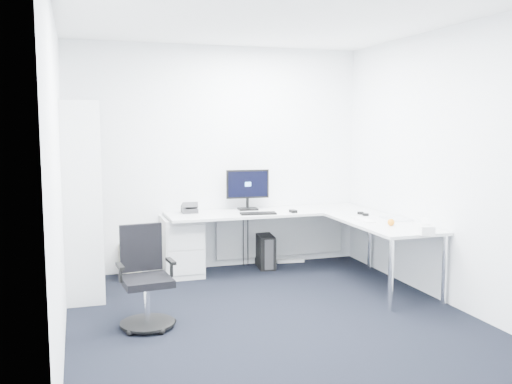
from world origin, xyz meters
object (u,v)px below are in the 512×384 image
object	(u,v)px
task_chair	(147,278)
monitor	(248,189)
bookshelf	(81,199)
l_desk	(280,246)
laptop	(396,208)

from	to	relation	value
task_chair	monitor	xyz separation A→B (m)	(1.43, 1.72, 0.53)
bookshelf	task_chair	distance (m)	1.46
monitor	l_desk	bearing A→B (deg)	-61.97
bookshelf	monitor	size ratio (longest dim) A/B	3.78
l_desk	monitor	distance (m)	0.83
task_chair	monitor	size ratio (longest dim) A/B	1.69
laptop	monitor	bearing A→B (deg)	138.25
l_desk	bookshelf	bearing A→B (deg)	178.68
bookshelf	l_desk	bearing A→B (deg)	-1.32
monitor	laptop	distance (m)	1.79
monitor	bookshelf	bearing A→B (deg)	-163.11
l_desk	task_chair	size ratio (longest dim) A/B	2.80
laptop	bookshelf	bearing A→B (deg)	166.74
l_desk	laptop	distance (m)	1.38
l_desk	bookshelf	distance (m)	2.27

